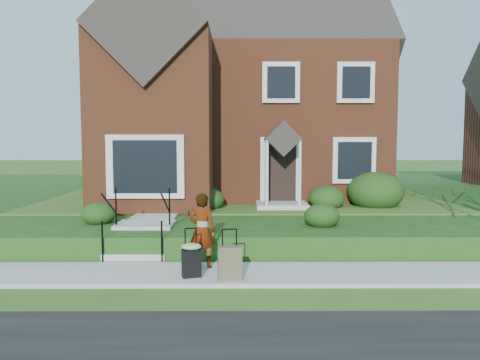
{
  "coord_description": "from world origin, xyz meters",
  "views": [
    {
      "loc": [
        -0.18,
        -9.23,
        2.7
      ],
      "look_at": [
        -0.13,
        2.0,
        1.78
      ],
      "focal_mm": 35.0,
      "sensor_mm": 36.0,
      "label": 1
    }
  ],
  "objects_px": {
    "woman": "(202,230)",
    "suitcase_black": "(191,258)",
    "front_steps": "(142,235)",
    "suitcase_olive": "(230,263)"
  },
  "relations": [
    {
      "from": "woman",
      "to": "suitcase_black",
      "type": "distance_m",
      "value": 0.83
    },
    {
      "from": "front_steps",
      "to": "woman",
      "type": "height_order",
      "value": "woman"
    },
    {
      "from": "suitcase_olive",
      "to": "suitcase_black",
      "type": "bearing_deg",
      "value": 160.04
    },
    {
      "from": "woman",
      "to": "suitcase_olive",
      "type": "relative_size",
      "value": 1.6
    },
    {
      "from": "suitcase_black",
      "to": "suitcase_olive",
      "type": "height_order",
      "value": "suitcase_olive"
    },
    {
      "from": "front_steps",
      "to": "woman",
      "type": "xyz_separation_m",
      "value": [
        1.57,
        -1.47,
        0.39
      ]
    },
    {
      "from": "suitcase_black",
      "to": "suitcase_olive",
      "type": "bearing_deg",
      "value": -30.76
    },
    {
      "from": "suitcase_black",
      "to": "woman",
      "type": "bearing_deg",
      "value": 60.55
    },
    {
      "from": "suitcase_black",
      "to": "front_steps",
      "type": "bearing_deg",
      "value": 105.99
    },
    {
      "from": "woman",
      "to": "suitcase_olive",
      "type": "distance_m",
      "value": 1.16
    }
  ]
}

